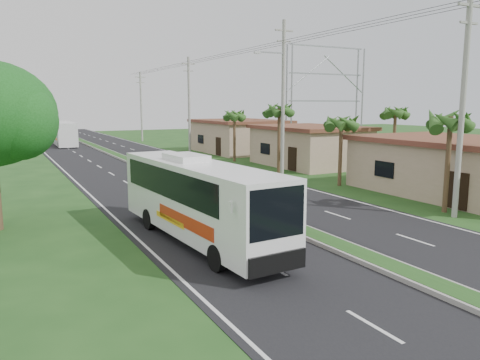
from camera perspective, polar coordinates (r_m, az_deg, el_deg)
name	(u,v)px	position (r m, az deg, el deg)	size (l,w,h in m)	color
ground	(349,252)	(18.57, 13.17, -8.60)	(180.00, 180.00, 0.00)	#1D4419
road_asphalt	(173,179)	(35.73, -8.19, 0.09)	(14.00, 160.00, 0.02)	black
median_strip	(173,178)	(35.72, -8.19, 0.24)	(1.20, 160.00, 0.18)	gray
lane_edge_left	(81,186)	(34.13, -18.84, -0.75)	(0.12, 160.00, 0.01)	silver
lane_edge_right	(250,173)	(38.45, 1.27, 0.81)	(0.12, 160.00, 0.01)	silver
shop_near	(460,166)	(32.35, 25.27, 1.53)	(8.60, 12.60, 3.52)	tan
shop_mid	(309,145)	(43.82, 8.41, 4.19)	(7.60, 10.60, 3.67)	tan
shop_far	(239,136)	(55.71, -0.10, 5.41)	(8.60, 11.60, 3.82)	tan
palm_verge_a	(451,121)	(26.35, 24.29, 6.52)	(2.40, 2.40, 5.45)	#473321
palm_verge_b	(341,123)	(32.96, 12.26, 6.82)	(2.40, 2.40, 5.05)	#473321
palm_verge_c	(279,111)	(38.25, 4.81, 8.44)	(2.40, 2.40, 5.85)	#473321
palm_verge_d	(234,115)	(46.34, -0.69, 7.89)	(2.40, 2.40, 5.25)	#473321
palm_behind_shop	(396,113)	(40.66, 18.43, 7.78)	(2.40, 2.40, 5.65)	#473321
utility_pole_a	(463,103)	(25.33, 25.51, 8.48)	(1.60, 0.28, 11.00)	gray
utility_pole_b	(283,96)	(37.24, 5.24, 10.16)	(3.20, 0.28, 12.00)	gray
utility_pole_c	(189,104)	(55.13, -6.22, 9.21)	(1.60, 0.28, 11.00)	gray
utility_pole_d	(141,106)	(74.10, -11.96, 8.85)	(1.60, 0.28, 10.50)	gray
billboard_lattice	(326,94)	(54.87, 10.43, 10.31)	(10.18, 1.18, 12.07)	gray
coach_bus_main	(197,195)	(19.09, -5.21, -1.88)	(3.02, 11.05, 3.53)	white
coach_bus_far	(63,132)	(69.23, -20.72, 5.47)	(2.65, 11.12, 3.23)	silver
motorcyclist	(265,209)	(22.03, 3.11, -3.50)	(1.69, 0.76, 2.14)	black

